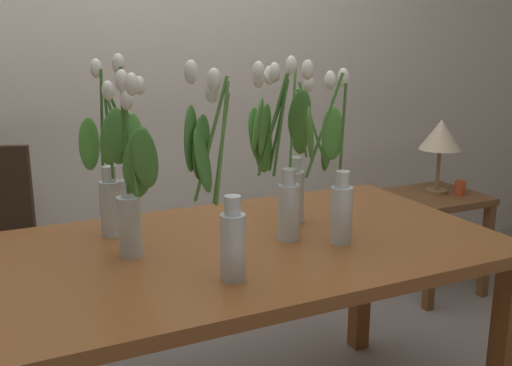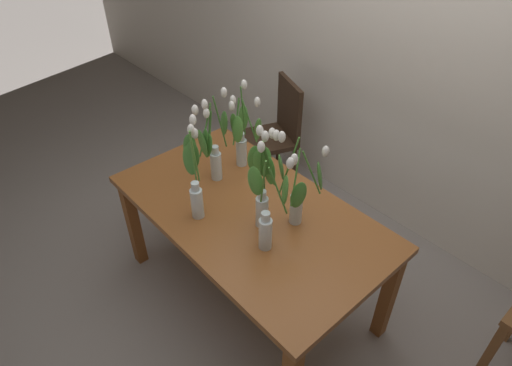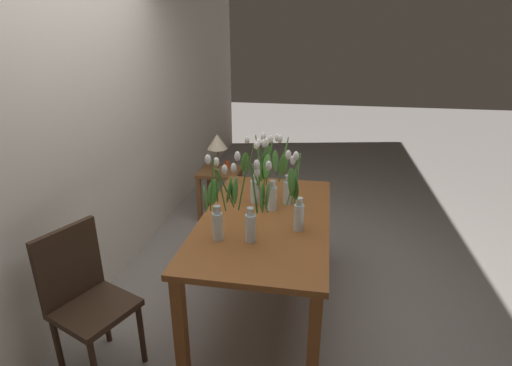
{
  "view_description": "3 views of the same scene",
  "coord_description": "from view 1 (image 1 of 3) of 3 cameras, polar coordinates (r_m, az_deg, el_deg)",
  "views": [
    {
      "loc": [
        -0.71,
        -1.57,
        1.36
      ],
      "look_at": [
        0.02,
        -0.05,
        0.94
      ],
      "focal_mm": 40.89,
      "sensor_mm": 36.0,
      "label": 1
    },
    {
      "loc": [
        1.37,
        -1.18,
        2.34
      ],
      "look_at": [
        0.09,
        -0.03,
        0.99
      ],
      "focal_mm": 30.2,
      "sensor_mm": 36.0,
      "label": 2
    },
    {
      "loc": [
        -2.5,
        -0.37,
        1.98
      ],
      "look_at": [
        -0.04,
        0.06,
        1.01
      ],
      "focal_mm": 27.68,
      "sensor_mm": 36.0,
      "label": 3
    }
  ],
  "objects": [
    {
      "name": "dining_table",
      "position": [
        1.87,
        -1.12,
        -8.5
      ],
      "size": [
        1.6,
        0.9,
        0.74
      ],
      "color": "brown",
      "rests_on": "ground"
    },
    {
      "name": "pillar_candle",
      "position": [
        3.29,
        19.34,
        -0.42
      ],
      "size": [
        0.06,
        0.06,
        0.07
      ],
      "primitive_type": "cylinder",
      "color": "#CC4C23",
      "rests_on": "side_table"
    },
    {
      "name": "tulip_vase_2",
      "position": [
        1.98,
        4.34,
        1.9
      ],
      "size": [
        0.21,
        0.27,
        0.57
      ],
      "color": "silver",
      "rests_on": "dining_table"
    },
    {
      "name": "tulip_vase_1",
      "position": [
        1.81,
        1.93,
        1.67
      ],
      "size": [
        0.17,
        0.16,
        0.56
      ],
      "color": "silver",
      "rests_on": "dining_table"
    },
    {
      "name": "room_wall_rear",
      "position": [
        3.02,
        -12.27,
        13.48
      ],
      "size": [
        9.0,
        0.1,
        2.7
      ],
      "primitive_type": "cube",
      "color": "silver",
      "rests_on": "ground"
    },
    {
      "name": "tulip_vase_3",
      "position": [
        1.81,
        7.76,
        -0.02
      ],
      "size": [
        0.21,
        0.16,
        0.56
      ],
      "color": "silver",
      "rests_on": "dining_table"
    },
    {
      "name": "tulip_vase_4",
      "position": [
        1.5,
        -3.59,
        -1.56
      ],
      "size": [
        0.16,
        0.13,
        0.57
      ],
      "color": "silver",
      "rests_on": "dining_table"
    },
    {
      "name": "tulip_vase_5",
      "position": [
        1.89,
        -13.63,
        1.36
      ],
      "size": [
        0.22,
        0.22,
        0.56
      ],
      "color": "silver",
      "rests_on": "dining_table"
    },
    {
      "name": "table_lamp",
      "position": [
        3.23,
        17.62,
        4.35
      ],
      "size": [
        0.22,
        0.22,
        0.4
      ],
      "color": "olive",
      "rests_on": "side_table"
    },
    {
      "name": "tulip_vase_0",
      "position": [
        1.68,
        -12.17,
        0.04
      ],
      "size": [
        0.15,
        0.23,
        0.58
      ],
      "color": "silver",
      "rests_on": "dining_table"
    },
    {
      "name": "side_table",
      "position": [
        3.3,
        17.2,
        -2.98
      ],
      "size": [
        0.44,
        0.44,
        0.55
      ],
      "color": "brown",
      "rests_on": "ground"
    }
  ]
}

